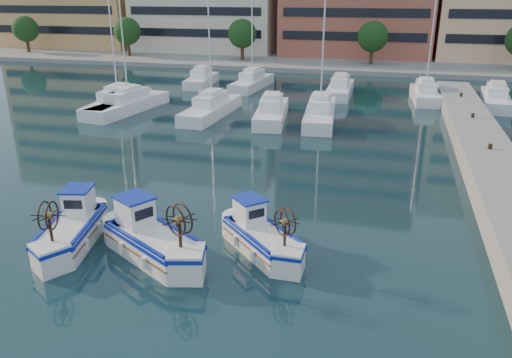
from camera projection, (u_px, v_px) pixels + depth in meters
name	position (u px, v px, depth m)	size (l,w,h in m)	color
ground	(188.00, 252.00, 19.86)	(300.00, 300.00, 0.00)	#183C3F
quay	(507.00, 197.00, 23.62)	(3.00, 60.00, 1.20)	gray
yacht_marina	(272.00, 99.00, 45.59)	(35.36, 22.90, 11.50)	white
fishing_boat_a	(72.00, 228.00, 20.28)	(2.61, 4.36, 2.64)	white
fishing_boat_b	(151.00, 238.00, 19.29)	(4.64, 3.74, 2.81)	white
fishing_boat_c	(261.00, 235.00, 19.74)	(3.82, 3.78, 2.47)	white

